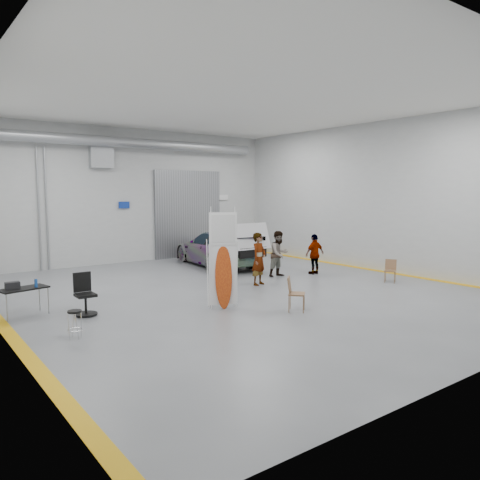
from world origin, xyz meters
TOP-DOWN VIEW (x-y plane):
  - ground at (0.00, 0.00)m, footprint 16.00×16.00m
  - room_shell at (0.24, 2.22)m, footprint 14.02×16.18m
  - sedan_car at (2.39, 4.83)m, footprint 2.74×5.40m
  - person_a at (1.20, 0.44)m, footprint 0.77×0.63m
  - person_b at (2.80, 1.20)m, footprint 0.87×0.68m
  - person_c at (4.27, 0.79)m, footprint 0.91×0.38m
  - surfboard_display at (-1.53, -1.54)m, footprint 0.74×0.45m
  - folding_chair_near at (-0.23, -2.94)m, footprint 0.61×0.69m
  - folding_chair_far at (5.18, -2.00)m, footprint 0.51×0.62m
  - shop_stool at (-5.74, -1.77)m, footprint 0.32×0.32m
  - work_table at (-6.28, 0.91)m, footprint 1.26×0.83m
  - office_chair at (-4.92, 0.06)m, footprint 0.58×0.58m
  - trunk_lid at (2.39, 2.50)m, footprint 1.75×1.06m

SIDE VIEW (x-z plane):
  - ground at x=0.00m, z-range 0.00..0.00m
  - folding_chair_far at x=5.18m, z-range -0.15..0.66m
  - folding_chair_near at x=-0.23m, z-range -0.17..0.76m
  - shop_stool at x=-5.74m, z-range 0.00..0.63m
  - office_chair at x=-4.92m, z-range -0.07..1.02m
  - work_table at x=-6.28m, z-range 0.26..1.21m
  - sedan_car at x=2.39m, z-range 0.00..1.50m
  - person_c at x=4.27m, z-range 0.00..1.57m
  - person_b at x=2.80m, z-range 0.00..1.73m
  - person_a at x=1.20m, z-range 0.00..1.81m
  - surfboard_display at x=-1.53m, z-range -0.27..2.54m
  - trunk_lid at x=2.39m, z-range 1.50..1.54m
  - room_shell at x=0.24m, z-range 1.07..7.08m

